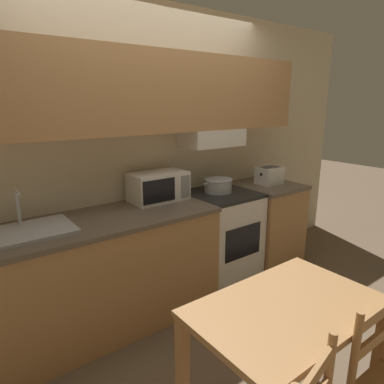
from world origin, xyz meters
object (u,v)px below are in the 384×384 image
Objects in this scene: stove_range at (220,237)px; microwave at (158,186)px; toaster at (269,175)px; cooking_pot at (218,185)px; sink_basin at (25,231)px; dining_table at (286,325)px.

stove_range is 0.85m from microwave.
toaster is (1.25, -0.17, -0.03)m from microwave.
cooking_pot is 0.59× the size of sink_basin.
sink_basin reaches higher than dining_table.
cooking_pot is 0.71× the size of microwave.
dining_table is at bearing -119.29° from stove_range.
microwave reaches higher than dining_table.
stove_range is at bearing 60.71° from dining_table.
microwave is 1.93× the size of toaster.
dining_table is (0.93, -1.39, -0.30)m from sink_basin.
sink_basin is at bearing 123.82° from dining_table.
microwave is (-0.61, 0.14, 0.57)m from stove_range.
stove_range is 0.84m from toaster.
microwave is 0.49× the size of dining_table.
sink_basin is (-1.72, -0.02, 0.46)m from stove_range.
sink_basin is (-1.71, -0.06, -0.05)m from cooking_pot.
sink_basin is (-2.36, 0.01, -0.07)m from toaster.
cooking_pot is at bearing 101.52° from stove_range.
stove_range is 0.52m from cooking_pot.
toaster is 0.25× the size of dining_table.
toaster is at bearing -0.22° from sink_basin.
dining_table is at bearing -56.18° from sink_basin.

